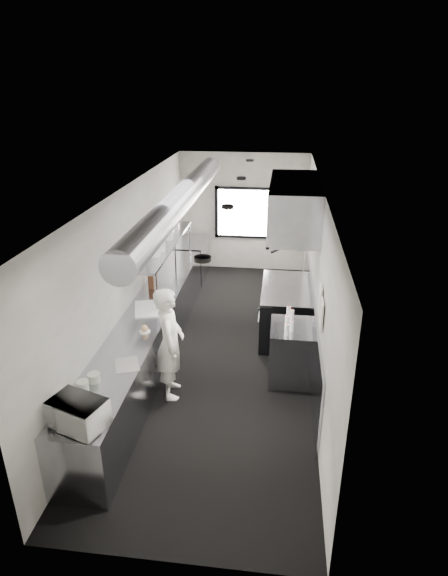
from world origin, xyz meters
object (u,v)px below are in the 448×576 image
(range, at_px, (284,311))
(line_cook, at_px, (170,343))
(plate_stack_c, at_px, (167,229))
(deli_tub_a, at_px, (83,385))
(bottle_station, at_px, (291,353))
(far_work_table, at_px, (191,260))
(prep_counter, at_px, (148,337))
(squeeze_bottle_c, at_px, (287,321))
(pass_shelf, at_px, (164,245))
(knife_block, at_px, (153,280))
(plate_stack_b, at_px, (158,241))
(small_plate, at_px, (145,332))
(squeeze_bottle_b, at_px, (292,326))
(plate_stack_a, at_px, (153,247))
(squeeze_bottle_d, at_px, (292,316))
(microwave, at_px, (78,414))
(squeeze_bottle_e, at_px, (289,312))
(deli_tub_b, at_px, (94,378))
(squeeze_bottle_a, at_px, (287,330))
(plate_stack_d, at_px, (173,222))
(exhaust_hood, at_px, (294,206))
(cutting_board, at_px, (149,308))

(range, xyz_separation_m, line_cook, (-1.63, -2.01, 0.38))
(plate_stack_c, bearing_deg, deli_tub_a, -92.24)
(bottle_station, bearing_deg, far_work_table, 120.53)
(prep_counter, bearing_deg, squeeze_bottle_c, -5.72)
(plate_stack_c, bearing_deg, pass_shelf, -88.46)
(line_cook, bearing_deg, prep_counter, 23.84)
(bottle_station, xyz_separation_m, far_work_table, (-2.30, 3.90, 0.00))
(knife_block, bearing_deg, prep_counter, -77.91)
(bottle_station, xyz_separation_m, plate_stack_b, (-2.34, 1.28, 1.28))
(pass_shelf, height_order, plate_stack_b, plate_stack_b)
(small_plate, distance_m, squeeze_bottle_b, 2.16)
(bottle_station, xyz_separation_m, plate_stack_a, (-2.36, 1.01, 1.27))
(squeeze_bottle_d, bearing_deg, microwave, -129.98)
(knife_block, bearing_deg, squeeze_bottle_e, -18.70)
(prep_counter, bearing_deg, plate_stack_b, 92.21)
(plate_stack_a, bearing_deg, squeeze_bottle_e, -17.57)
(small_plate, xyz_separation_m, squeeze_bottle_e, (2.09, 0.71, 0.09))
(knife_block, xyz_separation_m, plate_stack_c, (0.12, 0.72, 0.73))
(deli_tub_b, distance_m, squeeze_bottle_d, 3.06)
(deli_tub_a, distance_m, small_plate, 1.50)
(squeeze_bottle_b, bearing_deg, bottle_station, 83.91)
(pass_shelf, relative_size, squeeze_bottle_c, 15.68)
(deli_tub_a, height_order, squeeze_bottle_a, squeeze_bottle_a)
(deli_tub_b, distance_m, plate_stack_a, 2.84)
(plate_stack_d, bearing_deg, squeeze_bottle_c, -47.28)
(microwave, xyz_separation_m, squeeze_bottle_e, (2.21, 2.81, -0.06))
(plate_stack_d, distance_m, squeeze_bottle_e, 3.20)
(far_work_table, relative_size, squeeze_bottle_d, 6.21)
(microwave, relative_size, plate_stack_b, 1.64)
(microwave, xyz_separation_m, plate_stack_c, (-0.07, 4.47, 0.69))
(prep_counter, height_order, microwave, microwave)
(small_plate, relative_size, squeeze_bottle_a, 0.94)
(squeeze_bottle_a, distance_m, squeeze_bottle_b, 0.13)
(line_cook, relative_size, microwave, 3.17)
(plate_stack_c, bearing_deg, range, -13.76)
(pass_shelf, relative_size, deli_tub_a, 20.57)
(far_work_table, distance_m, plate_stack_d, 1.98)
(exhaust_hood, height_order, knife_block, exhaust_hood)
(range, bearing_deg, plate_stack_d, 155.53)
(plate_stack_c, bearing_deg, plate_stack_b, -89.51)
(range, distance_m, deli_tub_a, 4.09)
(plate_stack_a, bearing_deg, pass_shelf, 88.18)
(prep_counter, xyz_separation_m, range, (2.19, 1.20, 0.02))
(bottle_station, height_order, deli_tub_b, deli_tub_b)
(deli_tub_b, xyz_separation_m, squeeze_bottle_a, (2.34, 1.46, 0.03))
(cutting_board, bearing_deg, range, 26.20)
(squeeze_bottle_e, bearing_deg, cutting_board, 178.83)
(prep_counter, distance_m, deli_tub_b, 1.99)
(deli_tub_b, relative_size, squeeze_bottle_d, 0.78)
(deli_tub_a, distance_m, cutting_board, 2.22)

